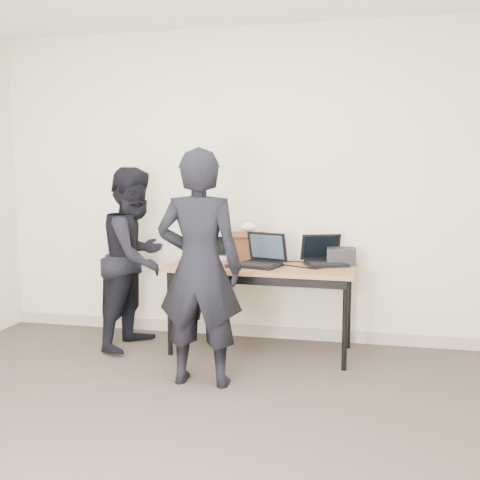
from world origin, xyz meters
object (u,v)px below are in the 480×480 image
(laptop_right, at_px, (324,258))
(equipment_box, at_px, (341,256))
(desk, at_px, (261,273))
(person_observer, at_px, (136,258))
(laptop_beige, at_px, (207,258))
(leather_satchel, at_px, (245,245))
(person_typist, at_px, (200,268))
(laptop_center, at_px, (261,258))

(laptop_right, relative_size, equipment_box, 1.80)
(desk, relative_size, person_observer, 1.01)
(laptop_beige, bearing_deg, equipment_box, 15.17)
(desk, height_order, person_observer, person_observer)
(leather_satchel, distance_m, person_observer, 0.92)
(desk, relative_size, person_typist, 0.94)
(laptop_beige, distance_m, leather_satchel, 0.36)
(leather_satchel, height_order, equipment_box, leather_satchel)
(laptop_beige, xyz_separation_m, laptop_center, (0.46, -0.03, 0.01))
(leather_satchel, bearing_deg, laptop_right, -13.41)
(equipment_box, relative_size, person_typist, 0.14)
(desk, height_order, equipment_box, equipment_box)
(laptop_beige, xyz_separation_m, leather_satchel, (0.27, 0.21, 0.08))
(desk, distance_m, laptop_center, 0.12)
(laptop_right, relative_size, person_typist, 0.25)
(equipment_box, bearing_deg, laptop_center, -161.77)
(desk, xyz_separation_m, laptop_center, (0.01, -0.01, 0.12))
(laptop_right, height_order, person_observer, person_observer)
(desk, relative_size, leather_satchel, 4.03)
(person_observer, bearing_deg, equipment_box, -72.50)
(laptop_beige, distance_m, laptop_center, 0.46)
(desk, relative_size, laptop_beige, 4.87)
(laptop_right, bearing_deg, laptop_beige, 168.50)
(laptop_beige, xyz_separation_m, person_typist, (0.15, -0.75, 0.05))
(desk, bearing_deg, laptop_beige, -179.39)
(desk, distance_m, person_typist, 0.81)
(equipment_box, distance_m, person_typist, 1.31)
(desk, distance_m, leather_satchel, 0.34)
(laptop_right, relative_size, leather_satchel, 1.09)
(equipment_box, relative_size, person_observer, 0.15)
(equipment_box, bearing_deg, leather_satchel, 177.47)
(person_observer, bearing_deg, laptop_center, -78.73)
(equipment_box, xyz_separation_m, person_typist, (-0.93, -0.93, 0.03))
(laptop_right, xyz_separation_m, leather_satchel, (-0.67, 0.08, 0.07))
(person_typist, bearing_deg, laptop_center, -114.74)
(leather_satchel, relative_size, equipment_box, 1.64)
(leather_satchel, relative_size, person_observer, 0.25)
(desk, distance_m, equipment_box, 0.67)
(person_observer, bearing_deg, laptop_right, -73.32)
(equipment_box, bearing_deg, person_typist, -135.04)
(leather_satchel, bearing_deg, person_observer, -169.27)
(laptop_center, distance_m, equipment_box, 0.66)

